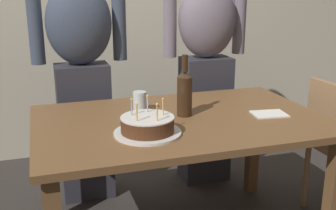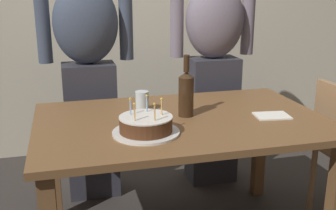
{
  "view_description": "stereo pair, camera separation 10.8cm",
  "coord_description": "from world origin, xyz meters",
  "px_view_note": "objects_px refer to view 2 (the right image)",
  "views": [
    {
      "loc": [
        -0.68,
        -1.93,
        1.41
      ],
      "look_at": [
        -0.09,
        -0.07,
        0.84
      ],
      "focal_mm": 43.88,
      "sensor_mm": 36.0,
      "label": 1
    },
    {
      "loc": [
        -0.58,
        -1.96,
        1.41
      ],
      "look_at": [
        -0.09,
        -0.07,
        0.84
      ],
      "focal_mm": 43.88,
      "sensor_mm": 36.0,
      "label": 2
    }
  ],
  "objects_px": {
    "wine_bottle": "(186,93)",
    "person_man_bearded": "(88,71)",
    "birthday_cake": "(146,126)",
    "napkin_stack": "(272,116)",
    "water_glass_near": "(142,101)",
    "person_woman_cardigan": "(213,64)"
  },
  "relations": [
    {
      "from": "birthday_cake",
      "to": "water_glass_near",
      "type": "bearing_deg",
      "value": 81.68
    },
    {
      "from": "birthday_cake",
      "to": "wine_bottle",
      "type": "bearing_deg",
      "value": 39.61
    },
    {
      "from": "napkin_stack",
      "to": "person_woman_cardigan",
      "type": "relative_size",
      "value": 0.11
    },
    {
      "from": "water_glass_near",
      "to": "wine_bottle",
      "type": "xyz_separation_m",
      "value": [
        0.21,
        -0.15,
        0.07
      ]
    },
    {
      "from": "birthday_cake",
      "to": "person_man_bearded",
      "type": "xyz_separation_m",
      "value": [
        -0.2,
        0.89,
        0.09
      ]
    },
    {
      "from": "napkin_stack",
      "to": "person_man_bearded",
      "type": "relative_size",
      "value": 0.11
    },
    {
      "from": "person_man_bearded",
      "to": "person_woman_cardigan",
      "type": "distance_m",
      "value": 0.87
    },
    {
      "from": "person_man_bearded",
      "to": "person_woman_cardigan",
      "type": "xyz_separation_m",
      "value": [
        0.87,
        0.0,
        0.0
      ]
    },
    {
      "from": "wine_bottle",
      "to": "person_woman_cardigan",
      "type": "distance_m",
      "value": 0.79
    },
    {
      "from": "birthday_cake",
      "to": "person_man_bearded",
      "type": "distance_m",
      "value": 0.92
    },
    {
      "from": "wine_bottle",
      "to": "person_man_bearded",
      "type": "relative_size",
      "value": 0.2
    },
    {
      "from": "wine_bottle",
      "to": "napkin_stack",
      "type": "distance_m",
      "value": 0.47
    },
    {
      "from": "birthday_cake",
      "to": "person_woman_cardigan",
      "type": "xyz_separation_m",
      "value": [
        0.67,
        0.89,
        0.09
      ]
    },
    {
      "from": "person_man_bearded",
      "to": "person_woman_cardigan",
      "type": "bearing_deg",
      "value": -180.0
    },
    {
      "from": "wine_bottle",
      "to": "napkin_stack",
      "type": "relative_size",
      "value": 1.84
    },
    {
      "from": "water_glass_near",
      "to": "person_woman_cardigan",
      "type": "relative_size",
      "value": 0.07
    },
    {
      "from": "water_glass_near",
      "to": "person_man_bearded",
      "type": "height_order",
      "value": "person_man_bearded"
    },
    {
      "from": "napkin_stack",
      "to": "water_glass_near",
      "type": "bearing_deg",
      "value": 156.94
    },
    {
      "from": "birthday_cake",
      "to": "person_man_bearded",
      "type": "bearing_deg",
      "value": 102.55
    },
    {
      "from": "wine_bottle",
      "to": "person_woman_cardigan",
      "type": "bearing_deg",
      "value": 58.95
    },
    {
      "from": "wine_bottle",
      "to": "person_woman_cardigan",
      "type": "height_order",
      "value": "person_woman_cardigan"
    },
    {
      "from": "wine_bottle",
      "to": "napkin_stack",
      "type": "xyz_separation_m",
      "value": [
        0.44,
        -0.13,
        -0.12
      ]
    }
  ]
}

